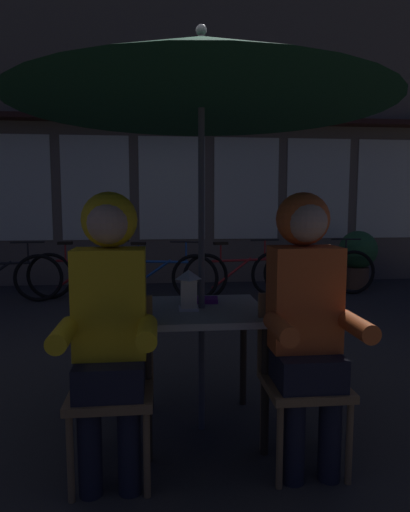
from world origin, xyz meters
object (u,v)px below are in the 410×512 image
object	(u,v)px
lantern	(189,289)
bicycle_fifth	(319,271)
bicycle_third	(159,276)
bicycle_second	(86,274)
chair_left	(113,376)
person_right_hooded	(306,304)
cafe_table	(202,325)
patio_umbrella	(201,73)
chair_right	(300,369)
bicycle_fourth	(239,274)
potted_plant	(358,254)
person_left_hooded	(110,308)
book	(202,300)

from	to	relation	value
lantern	bicycle_fifth	distance (m)	4.53
bicycle_third	bicycle_second	bearing A→B (deg)	167.36
chair_left	person_right_hooded	size ratio (longest dim) A/B	0.62
lantern	bicycle_fifth	world-z (taller)	lantern
cafe_table	patio_umbrella	size ratio (longest dim) A/B	0.32
bicycle_second	bicycle_fifth	xyz separation A→B (m)	(3.40, -0.06, 0.00)
lantern	chair_right	world-z (taller)	lantern
chair_right	bicycle_third	bearing A→B (deg)	100.06
patio_umbrella	person_right_hooded	xyz separation A→B (m)	(0.48, -0.43, -1.21)
person_right_hooded	cafe_table	bearing A→B (deg)	138.43
bicycle_second	bicycle_fifth	distance (m)	3.40
person_right_hooded	bicycle_fourth	distance (m)	4.23
chair_left	potted_plant	size ratio (longest dim) A/B	0.95
patio_umbrella	bicycle_fifth	distance (m)	4.75
patio_umbrella	person_left_hooded	xyz separation A→B (m)	(-0.48, -0.43, -1.21)
cafe_table	patio_umbrella	world-z (taller)	patio_umbrella
bicycle_fourth	book	bearing A→B (deg)	-103.92
bicycle_fourth	book	xyz separation A→B (m)	(-0.89, -3.59, 0.41)
potted_plant	patio_umbrella	bearing A→B (deg)	-124.11
bicycle_fourth	person_right_hooded	bearing A→B (deg)	-95.82
chair_left	bicycle_second	distance (m)	4.38
book	bicycle_fourth	bearing A→B (deg)	82.20
patio_umbrella	bicycle_fourth	xyz separation A→B (m)	(0.91, 3.75, -1.71)
bicycle_third	bicycle_fifth	bearing A→B (deg)	4.04
book	potted_plant	size ratio (longest dim) A/B	0.22
bicycle_second	book	xyz separation A→B (m)	(1.28, -3.78, 0.41)
bicycle_second	bicycle_fifth	world-z (taller)	same
chair_left	person_right_hooded	bearing A→B (deg)	-3.39
patio_umbrella	person_left_hooded	distance (m)	1.37
person_left_hooded	book	bearing A→B (deg)	49.94
lantern	chair_left	world-z (taller)	lantern
chair_right	potted_plant	bearing A→B (deg)	62.47
chair_left	bicycle_fourth	bearing A→B (deg)	71.42
bicycle_third	person_right_hooded	bearing A→B (deg)	-80.07
bicycle_third	potted_plant	xyz separation A→B (m)	(3.16, 0.60, 0.20)
bicycle_fourth	patio_umbrella	bearing A→B (deg)	-103.57
chair_right	bicycle_fourth	size ratio (longest dim) A/B	0.52
book	potted_plant	world-z (taller)	potted_plant
book	potted_plant	bearing A→B (deg)	61.12
bicycle_third	potted_plant	distance (m)	3.22
potted_plant	chair_right	bearing A→B (deg)	-117.53
person_right_hooded	bicycle_fourth	world-z (taller)	person_right_hooded
lantern	bicycle_fifth	xyz separation A→B (m)	(2.21, 3.92, -0.51)
patio_umbrella	bicycle_fifth	xyz separation A→B (m)	(2.13, 3.88, -1.71)
bicycle_second	bicycle_third	xyz separation A→B (m)	(1.02, -0.23, 0.00)
person_left_hooded	potted_plant	world-z (taller)	person_left_hooded
chair_left	book	world-z (taller)	chair_left
patio_umbrella	chair_right	world-z (taller)	patio_umbrella
patio_umbrella	bicycle_second	bearing A→B (deg)	107.82
chair_right	person_right_hooded	distance (m)	0.36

